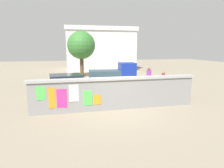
{
  "coord_description": "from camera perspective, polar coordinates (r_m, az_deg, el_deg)",
  "views": [
    {
      "loc": [
        -2.32,
        -9.14,
        3.02
      ],
      "look_at": [
        0.19,
        1.75,
        0.95
      ],
      "focal_mm": 31.53,
      "sensor_mm": 36.0,
      "label": 1
    }
  ],
  "objects": [
    {
      "name": "tree_roadside",
      "position": [
        20.51,
        -8.9,
        10.99
      ],
      "size": [
        2.82,
        2.82,
        4.67
      ],
      "color": "brown",
      "rests_on": "ground"
    },
    {
      "name": "ground",
      "position": [
        17.56,
        -5.21,
        0.57
      ],
      "size": [
        60.0,
        60.0,
        0.0
      ],
      "primitive_type": "plane",
      "color": "gray"
    },
    {
      "name": "person_walking",
      "position": [
        14.78,
        10.63,
        2.43
      ],
      "size": [
        0.48,
        0.48,
        1.62
      ],
      "color": "#D83F72",
      "rests_on": "ground"
    },
    {
      "name": "car_parked",
      "position": [
        12.42,
        -13.83,
        -0.42
      ],
      "size": [
        3.96,
        2.08,
        1.4
      ],
      "color": "black",
      "rests_on": "ground"
    },
    {
      "name": "auto_rickshaw_truck",
      "position": [
        15.64,
        0.78,
        2.73
      ],
      "size": [
        3.69,
        1.73,
        1.85
      ],
      "color": "black",
      "rests_on": "ground"
    },
    {
      "name": "person_bystander",
      "position": [
        12.31,
        14.61,
        0.66
      ],
      "size": [
        0.48,
        0.48,
        1.62
      ],
      "color": "purple",
      "rests_on": "ground"
    },
    {
      "name": "motorcycle",
      "position": [
        12.45,
        4.68,
        -1.37
      ],
      "size": [
        1.89,
        0.6,
        0.87
      ],
      "color": "black",
      "rests_on": "ground"
    },
    {
      "name": "poster_wall",
      "position": [
        9.68,
        1.16,
        -2.61
      ],
      "size": [
        8.34,
        0.42,
        1.6
      ],
      "color": "gray",
      "rests_on": "ground"
    },
    {
      "name": "building_background",
      "position": [
        28.04,
        -3.86,
        10.12
      ],
      "size": [
        9.21,
        6.76,
        5.63
      ],
      "color": "silver",
      "rests_on": "ground"
    }
  ]
}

